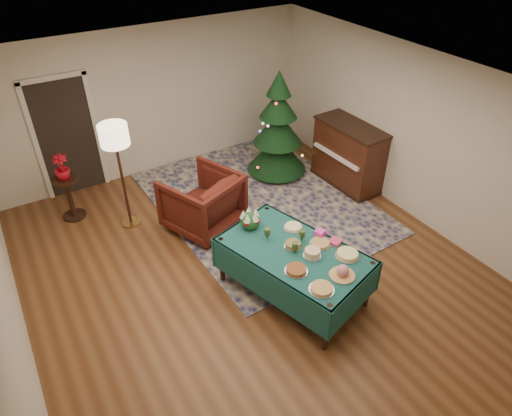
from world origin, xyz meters
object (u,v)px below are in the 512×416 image
gift_box (320,234)px  floor_lamp (115,142)px  armchair (202,199)px  christmas_tree (278,130)px  side_table (70,199)px  potted_plant (63,173)px  piano (348,156)px  buffet_table (294,259)px

gift_box → floor_lamp: 3.26m
armchair → christmas_tree: size_ratio=0.52×
armchair → christmas_tree: christmas_tree is taller
side_table → christmas_tree: 3.79m
gift_box → christmas_tree: 2.94m
side_table → gift_box: bearing=-51.9°
floor_lamp → potted_plant: size_ratio=4.15×
piano → christmas_tree: bearing=132.1°
gift_box → side_table: bearing=128.1°
gift_box → piano: bearing=40.7°
floor_lamp → christmas_tree: 3.01m
buffet_table → potted_plant: 3.97m
side_table → buffet_table: bearing=-57.6°
side_table → floor_lamp: bearing=-42.3°
armchair → piano: piano is taller
gift_box → buffet_table: bearing=-172.8°
buffet_table → floor_lamp: bearing=117.3°
armchair → potted_plant: bearing=-60.1°
armchair → piano: size_ratio=0.76×
gift_box → armchair: 2.10m
gift_box → floor_lamp: bearing=125.1°
piano → floor_lamp: bearing=167.1°
armchair → side_table: bearing=-60.1°
gift_box → christmas_tree: size_ratio=0.06×
buffet_table → christmas_tree: bearing=60.4°
potted_plant → piano: size_ratio=0.31×
side_table → potted_plant: potted_plant is taller
floor_lamp → christmas_tree: bearing=2.1°
floor_lamp → side_table: 1.53m
buffet_table → christmas_tree: christmas_tree is taller
gift_box → potted_plant: 4.18m
gift_box → piano: (2.01, 1.73, -0.22)m
potted_plant → piano: bearing=-18.8°
floor_lamp → armchair: bearing=-34.9°
floor_lamp → potted_plant: bearing=137.7°
gift_box → floor_lamp: (-1.83, 2.61, 0.70)m
buffet_table → potted_plant: bearing=122.4°
floor_lamp → side_table: floor_lamp is taller
gift_box → side_table: size_ratio=0.16×
gift_box → floor_lamp: floor_lamp is taller
armchair → potted_plant: size_ratio=2.47×
side_table → piano: (4.59, -1.56, 0.22)m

